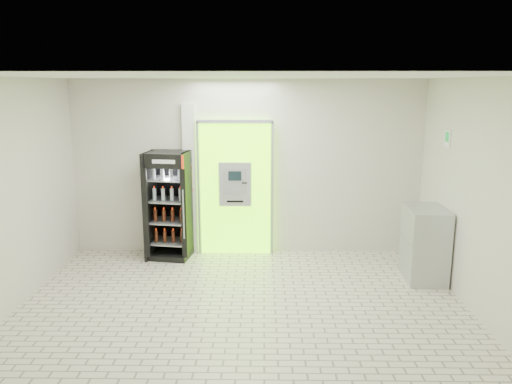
{
  "coord_description": "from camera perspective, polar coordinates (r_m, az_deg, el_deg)",
  "views": [
    {
      "loc": [
        0.27,
        -5.96,
        2.92
      ],
      "look_at": [
        0.17,
        1.2,
        1.36
      ],
      "focal_mm": 35.0,
      "sensor_mm": 36.0,
      "label": 1
    }
  ],
  "objects": [
    {
      "name": "exit_sign",
      "position": [
        7.89,
        21.06,
        5.69
      ],
      "size": [
        0.02,
        0.22,
        0.26
      ],
      "color": "white",
      "rests_on": "room_shell"
    },
    {
      "name": "ground",
      "position": [
        6.64,
        -1.67,
        -13.76
      ],
      "size": [
        6.0,
        6.0,
        0.0
      ],
      "primitive_type": "plane",
      "color": "beige",
      "rests_on": "ground"
    },
    {
      "name": "room_shell",
      "position": [
        6.06,
        -1.77,
        2.07
      ],
      "size": [
        6.0,
        6.0,
        6.0
      ],
      "color": "beige",
      "rests_on": "ground"
    },
    {
      "name": "pillar",
      "position": [
        8.66,
        -7.52,
        1.43
      ],
      "size": [
        0.22,
        0.11,
        2.6
      ],
      "color": "silver",
      "rests_on": "ground"
    },
    {
      "name": "beverage_cooler",
      "position": [
        8.56,
        -9.89,
        -1.71
      ],
      "size": [
        0.76,
        0.71,
        1.82
      ],
      "rotation": [
        0.0,
        0.0,
        -0.14
      ],
      "color": "black",
      "rests_on": "ground"
    },
    {
      "name": "atm_assembly",
      "position": [
        8.57,
        -2.36,
        0.53
      ],
      "size": [
        1.3,
        0.24,
        2.33
      ],
      "color": "#77FF04",
      "rests_on": "ground"
    },
    {
      "name": "steel_cabinet",
      "position": [
        7.96,
        18.71,
        -5.63
      ],
      "size": [
        0.6,
        0.86,
        1.11
      ],
      "rotation": [
        0.0,
        0.0,
        -0.05
      ],
      "color": "#A4A7AB",
      "rests_on": "ground"
    }
  ]
}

